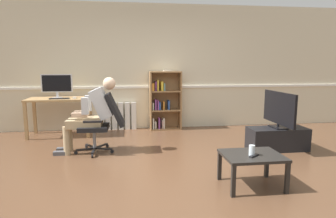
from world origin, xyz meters
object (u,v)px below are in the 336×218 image
Objects in this scene: computer_desk at (59,104)px; tv_stand at (277,139)px; keyboard at (59,98)px; bookshelf at (164,102)px; office_chair at (104,120)px; radiator at (118,116)px; person_seated at (92,113)px; spare_remote at (254,156)px; coffee_table at (252,159)px; drinking_glass at (252,150)px; imac_monitor at (57,84)px; computer_mouse at (75,98)px; tv_screen at (279,109)px.

tv_stand is at bearing -21.42° from computer_desk.
computer_desk is 3.34× the size of keyboard.
bookshelf is at bearing 7.89° from computer_desk.
office_chair reaches higher than tv_stand.
radiator is 1.68m from person_seated.
bookshelf is at bearing 155.96° from spare_remote.
radiator is 1.18× the size of coffee_table.
coffee_table is at bearing -127.89° from tv_stand.
keyboard is at bearing -170.89° from spare_remote.
tv_stand is at bearing 52.26° from drinking_glass.
keyboard is 0.28× the size of bookshelf.
drinking_glass is 0.81× the size of spare_remote.
coffee_table is (2.82, -2.92, -0.69)m from imac_monitor.
person_seated is at bearing -90.00° from office_chair.
tv_stand is at bearing -22.18° from imac_monitor.
radiator is at bearing 116.47° from drinking_glass.
keyboard is (0.08, -0.22, -0.26)m from imac_monitor.
computer_mouse is at bearing 4.06° from keyboard.
coffee_table is at bearing -62.88° from radiator.
office_chair is at bearing -168.48° from spare_remote.
imac_monitor reaches higher than spare_remote.
office_chair is 0.22m from person_seated.
coffee_table is (2.77, -2.84, -0.30)m from computer_desk.
computer_desk is at bearing -146.35° from person_seated.
bookshelf is 1.38× the size of tv_screen.
person_seated is (-0.18, 0.00, 0.13)m from office_chair.
office_chair reaches higher than computer_mouse.
tv_screen is at bearing 1.32° from tv_stand.
office_chair is (-0.17, -1.61, 0.23)m from radiator.
computer_mouse is 1.06m from radiator.
keyboard is 1.29m from radiator.
bookshelf reaches higher than computer_mouse.
office_chair is at bearing 90.00° from person_seated.
radiator is at bearing 32.49° from computer_mouse.
coffee_table is at bearing 57.67° from drinking_glass.
bookshelf reaches higher than imac_monitor.
office_chair is (0.92, -1.08, -0.24)m from keyboard.
computer_mouse is 0.15× the size of coffee_table.
keyboard is 2.42× the size of spare_remote.
bookshelf is 3.21m from coffee_table.
computer_desk is 8.07× the size of spare_remote.
tv_stand is at bearing 108.03° from spare_remote.
person_seated is 2.63m from spare_remote.
office_chair reaches higher than spare_remote.
computer_desk reaches higher than spare_remote.
bookshelf reaches higher than computer_desk.
imac_monitor is 4.11m from drinking_glass.
tv_stand is 1.42× the size of coffee_table.
drinking_glass is at bearing -63.53° from radiator.
tv_screen is (3.86, -1.57, -0.34)m from imac_monitor.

